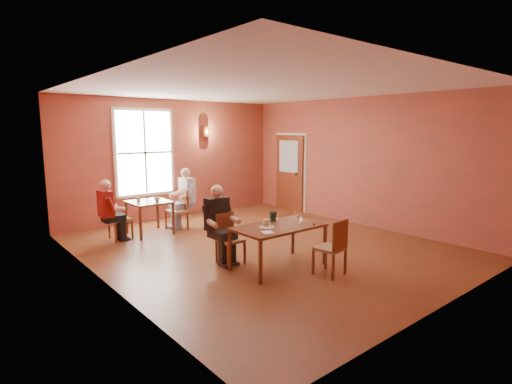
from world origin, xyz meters
TOP-DOWN VIEW (x-y plane):
  - ground at (0.00, 0.00)m, footprint 6.00×7.00m
  - wall_back at (0.00, 3.50)m, footprint 6.00×0.04m
  - wall_front at (0.00, -3.50)m, footprint 6.00×0.04m
  - wall_left at (-3.00, 0.00)m, footprint 0.04×7.00m
  - wall_right at (3.00, 0.00)m, footprint 0.04×7.00m
  - ceiling at (0.00, 0.00)m, footprint 6.00×7.00m
  - window at (-0.80, 3.45)m, footprint 1.36×0.10m
  - door at (2.94, 2.30)m, footprint 0.12×1.04m
  - wall_sconce at (0.90, 3.40)m, footprint 0.16×0.16m
  - main_table at (-0.56, -1.06)m, footprint 1.50×0.84m
  - chair_diner_main at (-1.06, -0.41)m, footprint 0.38×0.38m
  - diner_main at (-1.06, -0.44)m, footprint 0.51×0.51m
  - chair_empty at (-0.18, -1.81)m, footprint 0.45×0.45m
  - plate_food at (-0.80, -1.04)m, footprint 0.33×0.33m
  - sandwich at (-0.76, -0.96)m, footprint 0.09×0.09m
  - goblet_a at (-0.07, -0.95)m, footprint 0.09×0.09m
  - goblet_c at (-0.25, -1.22)m, footprint 0.07×0.07m
  - menu_stand at (-0.43, -0.78)m, footprint 0.11×0.07m
  - knife at (-0.64, -1.35)m, footprint 0.18×0.05m
  - napkin at (-0.98, -1.27)m, footprint 0.21×0.21m
  - sunglasses at (-0.03, -1.34)m, footprint 0.11×0.11m
  - second_table at (-1.26, 2.30)m, footprint 0.82×0.82m
  - chair_diner_white at (-0.61, 2.30)m, footprint 0.40×0.40m
  - diner_white at (-0.58, 2.30)m, footprint 0.53×0.53m
  - chair_diner_maroon at (-1.91, 2.30)m, footprint 0.39×0.39m
  - diner_maroon at (-1.94, 2.30)m, footprint 0.49×0.49m
  - cup_a at (-1.13, 2.19)m, footprint 0.15×0.15m
  - cup_b at (-1.47, 2.38)m, footprint 0.12×0.12m

SIDE VIEW (x-z plane):
  - ground at x=0.00m, z-range -0.01..0.01m
  - main_table at x=-0.56m, z-range 0.00..0.70m
  - second_table at x=-1.26m, z-range 0.00..0.72m
  - chair_diner_main at x=-1.06m, z-range 0.00..0.85m
  - chair_diner_maroon at x=-1.91m, z-range 0.00..0.88m
  - chair_empty at x=-0.18m, z-range 0.00..0.89m
  - chair_diner_white at x=-0.61m, z-range 0.00..0.90m
  - diner_maroon at x=-1.94m, z-range 0.00..1.23m
  - diner_main at x=-1.06m, z-range 0.00..1.28m
  - diner_white at x=-0.58m, z-range 0.00..1.33m
  - knife at x=-0.64m, z-range 0.70..0.70m
  - napkin at x=-0.98m, z-range 0.70..0.71m
  - sunglasses at x=-0.03m, z-range 0.70..0.72m
  - plate_food at x=-0.80m, z-range 0.70..0.73m
  - sandwich at x=-0.76m, z-range 0.70..0.80m
  - cup_a at x=-1.13m, z-range 0.72..0.82m
  - cup_b at x=-1.47m, z-range 0.72..0.82m
  - goblet_c at x=-0.25m, z-range 0.70..0.87m
  - menu_stand at x=-0.43m, z-range 0.70..0.87m
  - goblet_a at x=-0.07m, z-range 0.70..0.88m
  - door at x=2.94m, z-range 0.00..2.10m
  - wall_back at x=0.00m, z-range 0.00..3.00m
  - wall_front at x=0.00m, z-range 0.00..3.00m
  - wall_left at x=-3.00m, z-range 0.00..3.00m
  - wall_right at x=3.00m, z-range 0.00..3.00m
  - window at x=-0.80m, z-range 0.72..2.68m
  - wall_sconce at x=0.90m, z-range 2.06..2.34m
  - ceiling at x=0.00m, z-range 2.98..3.02m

